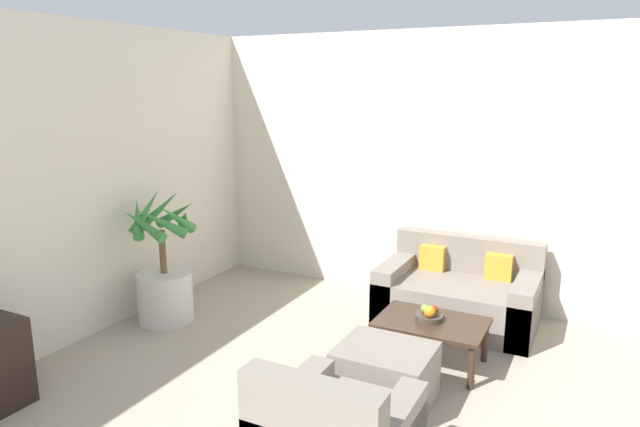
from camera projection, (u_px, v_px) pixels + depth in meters
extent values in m
cube|color=beige|center=(563.00, 177.00, 5.16)|extent=(8.77, 0.06, 2.70)
cylinder|color=beige|center=(165.00, 296.00, 5.33)|extent=(0.51, 0.51, 0.47)
cylinder|color=brown|center=(163.00, 252.00, 5.23)|extent=(0.06, 0.06, 0.40)
cone|color=#38843D|center=(177.00, 218.00, 5.07)|extent=(0.10, 0.44, 0.35)
cone|color=#38843D|center=(185.00, 218.00, 5.23)|extent=(0.40, 0.40, 0.29)
cone|color=#38843D|center=(176.00, 213.00, 5.34)|extent=(0.46, 0.10, 0.32)
cone|color=#38843D|center=(159.00, 210.00, 5.32)|extent=(0.37, 0.37, 0.39)
cone|color=#38843D|center=(146.00, 211.00, 5.23)|extent=(0.10, 0.41, 0.40)
cone|color=#38843D|center=(138.00, 218.00, 5.10)|extent=(0.39, 0.39, 0.34)
cone|color=#38843D|center=(144.00, 225.00, 4.98)|extent=(0.47, 0.10, 0.29)
cone|color=#38843D|center=(161.00, 222.00, 4.98)|extent=(0.39, 0.39, 0.33)
cube|color=gray|center=(457.00, 302.00, 5.28)|extent=(1.40, 0.87, 0.40)
cube|color=gray|center=(468.00, 253.00, 5.50)|extent=(1.40, 0.16, 0.35)
cube|color=gray|center=(396.00, 286.00, 5.53)|extent=(0.20, 0.87, 0.52)
cube|color=gray|center=(526.00, 307.00, 5.00)|extent=(0.20, 0.87, 0.52)
cube|color=gold|center=(433.00, 258.00, 5.55)|extent=(0.24, 0.12, 0.24)
cube|color=gold|center=(499.00, 267.00, 5.27)|extent=(0.24, 0.12, 0.24)
cylinder|color=#38281E|center=(375.00, 347.00, 4.46)|extent=(0.05, 0.05, 0.33)
cylinder|color=#38281E|center=(471.00, 368.00, 4.13)|extent=(0.05, 0.05, 0.33)
cylinder|color=#38281E|center=(396.00, 324.00, 4.88)|extent=(0.05, 0.05, 0.33)
cylinder|color=#38281E|center=(485.00, 342.00, 4.55)|extent=(0.05, 0.05, 0.33)
cube|color=#38281E|center=(432.00, 323.00, 4.46)|extent=(0.84, 0.57, 0.03)
cylinder|color=#42382D|center=(429.00, 317.00, 4.47)|extent=(0.22, 0.22, 0.04)
sphere|color=red|center=(434.00, 309.00, 4.49)|extent=(0.07, 0.07, 0.07)
sphere|color=olive|center=(425.00, 309.00, 4.50)|extent=(0.07, 0.07, 0.07)
sphere|color=orange|center=(430.00, 312.00, 4.41)|extent=(0.09, 0.09, 0.09)
cube|color=gray|center=(311.00, 415.00, 2.82)|extent=(0.76, 0.16, 0.37)
cube|color=gray|center=(292.00, 424.00, 3.31)|extent=(0.16, 0.81, 0.49)
cube|color=gray|center=(385.00, 376.00, 3.93)|extent=(0.64, 0.55, 0.42)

